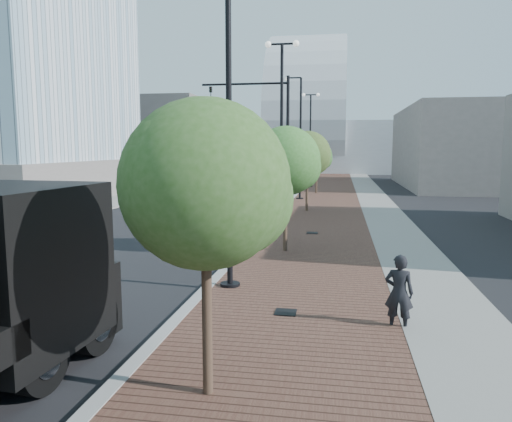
# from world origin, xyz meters

# --- Properties ---
(sidewalk) EXTENTS (7.00, 140.00, 0.12)m
(sidewalk) POSITION_xyz_m (3.50, 40.00, 0.06)
(sidewalk) COLOR #4C2D23
(sidewalk) RESTS_ON ground
(concrete_strip) EXTENTS (2.40, 140.00, 0.13)m
(concrete_strip) POSITION_xyz_m (6.20, 40.00, 0.07)
(concrete_strip) COLOR slate
(concrete_strip) RESTS_ON ground
(curb) EXTENTS (0.30, 140.00, 0.14)m
(curb) POSITION_xyz_m (0.00, 40.00, 0.07)
(curb) COLOR gray
(curb) RESTS_ON ground
(west_sidewalk) EXTENTS (4.00, 140.00, 0.12)m
(west_sidewalk) POSITION_xyz_m (-13.00, 40.00, 0.06)
(west_sidewalk) COLOR slate
(west_sidewalk) RESTS_ON ground
(dark_car_mid) EXTENTS (2.68, 4.58, 1.20)m
(dark_car_mid) POSITION_xyz_m (-6.33, 42.37, 0.60)
(dark_car_mid) COLOR black
(dark_car_mid) RESTS_ON ground
(dark_car_far) EXTENTS (2.93, 4.51, 1.22)m
(dark_car_far) POSITION_xyz_m (-3.45, 47.02, 0.61)
(dark_car_far) COLOR black
(dark_car_far) RESTS_ON ground
(pedestrian) EXTENTS (0.69, 0.53, 1.70)m
(pedestrian) POSITION_xyz_m (4.92, 7.60, 0.85)
(pedestrian) COLOR black
(pedestrian) RESTS_ON ground
(streetlight_1) EXTENTS (1.44, 0.56, 9.21)m
(streetlight_1) POSITION_xyz_m (0.49, 10.00, 4.34)
(streetlight_1) COLOR black
(streetlight_1) RESTS_ON ground
(streetlight_2) EXTENTS (1.72, 0.56, 9.28)m
(streetlight_2) POSITION_xyz_m (0.60, 22.00, 4.82)
(streetlight_2) COLOR black
(streetlight_2) RESTS_ON ground
(streetlight_3) EXTENTS (1.44, 0.56, 9.21)m
(streetlight_3) POSITION_xyz_m (0.49, 34.00, 4.34)
(streetlight_3) COLOR black
(streetlight_3) RESTS_ON ground
(streetlight_4) EXTENTS (1.72, 0.56, 9.28)m
(streetlight_4) POSITION_xyz_m (0.60, 46.00, 4.82)
(streetlight_4) COLOR black
(streetlight_4) RESTS_ON ground
(traffic_mast) EXTENTS (5.09, 0.20, 8.00)m
(traffic_mast) POSITION_xyz_m (-0.30, 25.00, 4.98)
(traffic_mast) COLOR black
(traffic_mast) RESTS_ON ground
(tree_0) EXTENTS (2.61, 2.60, 4.74)m
(tree_0) POSITION_xyz_m (1.65, 4.02, 3.43)
(tree_0) COLOR #382619
(tree_0) RESTS_ON ground
(tree_1) EXTENTS (2.59, 2.58, 4.79)m
(tree_1) POSITION_xyz_m (1.65, 15.02, 3.49)
(tree_1) COLOR #382619
(tree_1) RESTS_ON ground
(tree_2) EXTENTS (2.85, 2.85, 5.01)m
(tree_2) POSITION_xyz_m (1.65, 27.02, 3.57)
(tree_2) COLOR #382619
(tree_2) RESTS_ON ground
(tree_3) EXTENTS (2.64, 2.64, 4.58)m
(tree_3) POSITION_xyz_m (1.65, 39.02, 3.25)
(tree_3) COLOR #382619
(tree_3) RESTS_ON ground
(convention_center) EXTENTS (50.00, 30.00, 50.00)m
(convention_center) POSITION_xyz_m (-2.00, 85.00, 6.00)
(convention_center) COLOR #A9AFB3
(convention_center) RESTS_ON ground
(commercial_block_nw) EXTENTS (14.00, 20.00, 10.00)m
(commercial_block_nw) POSITION_xyz_m (-20.00, 60.00, 5.00)
(commercial_block_nw) COLOR #615B57
(commercial_block_nw) RESTS_ON ground
(commercial_block_ne) EXTENTS (12.00, 22.00, 8.00)m
(commercial_block_ne) POSITION_xyz_m (16.00, 50.00, 4.00)
(commercial_block_ne) COLOR #655F5B
(commercial_block_ne) RESTS_ON ground
(utility_cover_1) EXTENTS (0.50, 0.50, 0.02)m
(utility_cover_1) POSITION_xyz_m (2.40, 8.00, 0.13)
(utility_cover_1) COLOR black
(utility_cover_1) RESTS_ON sidewalk
(utility_cover_2) EXTENTS (0.50, 0.50, 0.02)m
(utility_cover_2) POSITION_xyz_m (2.40, 19.00, 0.13)
(utility_cover_2) COLOR black
(utility_cover_2) RESTS_ON sidewalk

